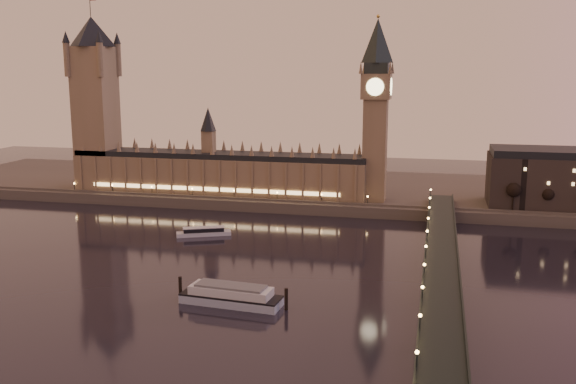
% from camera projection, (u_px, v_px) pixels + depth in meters
% --- Properties ---
extents(ground, '(700.00, 700.00, 0.00)m').
position_uv_depth(ground, '(214.00, 265.00, 267.57)').
color(ground, black).
rests_on(ground, ground).
extents(far_embankment, '(560.00, 130.00, 6.00)m').
position_uv_depth(far_embankment, '(343.00, 190.00, 418.02)').
color(far_embankment, '#423D35').
rests_on(far_embankment, ground).
extents(palace_of_westminster, '(180.00, 26.62, 52.00)m').
position_uv_depth(palace_of_westminster, '(218.00, 168.00, 388.14)').
color(palace_of_westminster, brown).
rests_on(palace_of_westminster, ground).
extents(victoria_tower, '(31.68, 31.68, 118.00)m').
position_uv_depth(victoria_tower, '(95.00, 93.00, 397.72)').
color(victoria_tower, brown).
rests_on(victoria_tower, ground).
extents(big_ben, '(17.68, 17.68, 104.00)m').
position_uv_depth(big_ben, '(376.00, 99.00, 359.04)').
color(big_ben, brown).
rests_on(big_ben, ground).
extents(westminster_bridge, '(13.20, 260.00, 15.30)m').
position_uv_depth(westminster_bridge, '(440.00, 268.00, 245.98)').
color(westminster_bridge, black).
rests_on(westminster_bridge, ground).
extents(bare_tree_0, '(6.81, 6.81, 13.84)m').
position_uv_depth(bare_tree_0, '(515.00, 192.00, 339.57)').
color(bare_tree_0, black).
rests_on(bare_tree_0, ground).
extents(bare_tree_1, '(6.81, 6.81, 13.84)m').
position_uv_depth(bare_tree_1, '(548.00, 194.00, 335.88)').
color(bare_tree_1, black).
rests_on(bare_tree_1, ground).
extents(cruise_boat_a, '(26.55, 16.09, 4.24)m').
position_uv_depth(cruise_boat_a, '(204.00, 232.00, 315.15)').
color(cruise_boat_a, silver).
rests_on(cruise_boat_a, ground).
extents(moored_barge, '(41.12, 12.96, 7.56)m').
position_uv_depth(moored_barge, '(231.00, 295.00, 222.90)').
color(moored_barge, '#94A4BC').
rests_on(moored_barge, ground).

